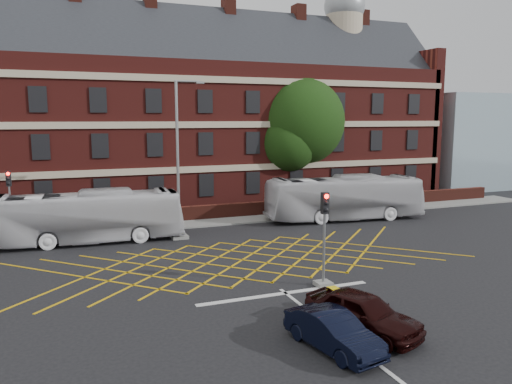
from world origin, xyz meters
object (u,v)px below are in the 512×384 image
object	(u,v)px
utility_cabinet	(333,298)
street_lamp	(179,184)
bus_right	(344,198)
car_navy	(333,331)
deciduous_tree	(299,128)
bus_left	(87,217)
car_maroon	(362,313)
direction_signs	(4,219)
traffic_light_far	(11,211)
traffic_light_near	(324,248)

from	to	relation	value
utility_cabinet	street_lamp	bearing A→B (deg)	102.13
bus_right	car_navy	distance (m)	21.56
street_lamp	deciduous_tree	bearing A→B (deg)	35.83
utility_cabinet	car_navy	bearing A→B (deg)	-120.02
bus_left	car_navy	xyz separation A→B (m)	(6.65, -17.92, -0.96)
bus_right	car_navy	world-z (taller)	bus_right
bus_left	car_maroon	distance (m)	19.07
car_navy	deciduous_tree	distance (m)	29.37
street_lamp	direction_signs	bearing A→B (deg)	163.04
car_maroon	traffic_light_far	size ratio (longest dim) A/B	1.01
traffic_light_near	traffic_light_far	world-z (taller)	same
bus_right	deciduous_tree	world-z (taller)	deciduous_tree
bus_left	deciduous_tree	xyz separation A→B (m)	(18.37, 8.32, 5.08)
direction_signs	bus_right	bearing A→B (deg)	-4.58
bus_left	direction_signs	bearing A→B (deg)	69.48
bus_right	car_maroon	distance (m)	20.09
car_navy	deciduous_tree	bearing A→B (deg)	54.63
car_navy	deciduous_tree	xyz separation A→B (m)	(11.72, 26.24, 6.05)
bus_right	utility_cabinet	bearing A→B (deg)	154.63
deciduous_tree	utility_cabinet	distance (m)	25.95
direction_signs	utility_cabinet	xyz separation A→B (m)	(13.18, -16.94, -0.94)
car_maroon	street_lamp	world-z (taller)	street_lamp
bus_right	utility_cabinet	xyz separation A→B (m)	(-9.73, -15.11, -1.21)
deciduous_tree	traffic_light_near	xyz separation A→B (m)	(-8.95, -20.62, -4.90)
bus_right	street_lamp	distance (m)	12.89
traffic_light_near	direction_signs	size ratio (longest dim) A/B	1.94
street_lamp	utility_cabinet	size ratio (longest dim) A/B	11.18
car_navy	utility_cabinet	bearing A→B (deg)	48.68
car_navy	traffic_light_near	size ratio (longest dim) A/B	0.88
traffic_light_far	bus_right	bearing A→B (deg)	-6.29
deciduous_tree	traffic_light_near	size ratio (longest dim) A/B	2.60
bus_left	traffic_light_far	xyz separation A→B (m)	(-4.39, 2.76, 0.18)
deciduous_tree	street_lamp	distance (m)	16.25
car_navy	bus_right	bearing A→B (deg)	46.37
bus_right	traffic_light_near	xyz separation A→B (m)	(-8.75, -12.57, 0.12)
traffic_light_far	traffic_light_near	bearing A→B (deg)	-47.48
car_navy	car_maroon	distance (m)	1.77
bus_right	traffic_light_near	size ratio (longest dim) A/B	2.77
bus_left	car_maroon	xyz separation A→B (m)	(8.25, -17.18, -0.85)
traffic_light_near	car_maroon	bearing A→B (deg)	-103.45
bus_right	direction_signs	world-z (taller)	bus_right
car_maroon	car_navy	bearing A→B (deg)	-177.78
traffic_light_far	direction_signs	bearing A→B (deg)	-118.71
traffic_light_far	utility_cabinet	world-z (taller)	traffic_light_far
car_navy	street_lamp	size ratio (longest dim) A/B	0.39
car_maroon	direction_signs	size ratio (longest dim) A/B	1.97
bus_left	direction_signs	xyz separation A→B (m)	(-4.75, 2.11, -0.21)
bus_left	traffic_light_far	distance (m)	5.19
deciduous_tree	direction_signs	distance (m)	24.52
car_maroon	traffic_light_near	distance (m)	5.12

